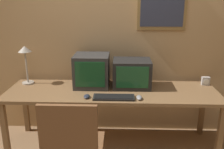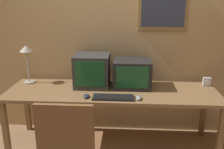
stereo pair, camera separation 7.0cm
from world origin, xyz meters
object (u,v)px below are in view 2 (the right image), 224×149
Objects in this scene: desk_clock at (207,82)px; keyboard_main at (113,97)px; mouse_far_corner at (86,96)px; desk_lamp at (27,55)px; monitor_right at (132,74)px; monitor_left at (92,70)px; mouse_near_keyboard at (139,98)px.

keyboard_main is at bearing -157.35° from desk_clock.
mouse_far_corner is 1.04× the size of desk_clock.
keyboard_main is at bearing -1.07° from mouse_far_corner.
desk_clock is at bearing 18.11° from mouse_far_corner.
desk_clock is 0.22× the size of desk_lamp.
monitor_right is 1.28m from desk_lamp.
monitor_left is 0.87× the size of desk_lamp.
desk_lamp is at bearing 150.96° from mouse_far_corner.
mouse_far_corner is at bearing -161.89° from desk_clock.
monitor_left is 3.86× the size of mouse_far_corner.
desk_clock is (0.83, 0.46, 0.03)m from mouse_near_keyboard.
mouse_far_corner is at bearing -142.83° from monitor_right.
desk_lamp is (-0.78, 0.43, 0.34)m from mouse_far_corner.
mouse_near_keyboard reaches higher than keyboard_main.
desk_lamp is (-0.80, 0.06, 0.16)m from monitor_left.
desk_lamp is at bearing 176.97° from monitor_right.
monitor_right is at bearing -3.03° from desk_lamp.
monitor_right is at bearing -0.76° from monitor_left.
mouse_far_corner is 0.22× the size of desk_lamp.
desk_clock reaches higher than keyboard_main.
monitor_left reaches higher than desk_clock.
desk_clock is (1.36, 0.08, -0.14)m from monitor_left.
desk_lamp is (-1.33, 0.45, 0.34)m from mouse_near_keyboard.
monitor_left reaches higher than mouse_near_keyboard.
desk_lamp reaches higher than monitor_left.
desk_lamp is at bearing -179.56° from desk_clock.
mouse_far_corner is 0.96m from desk_lamp.
monitor_left reaches higher than mouse_far_corner.
monitor_left is 0.68m from mouse_near_keyboard.
keyboard_main is 4.14× the size of mouse_far_corner.
desk_clock reaches higher than mouse_far_corner.
keyboard_main is 0.27m from mouse_near_keyboard.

